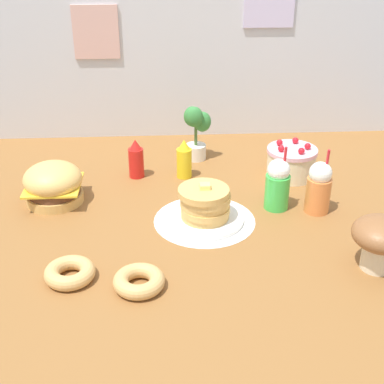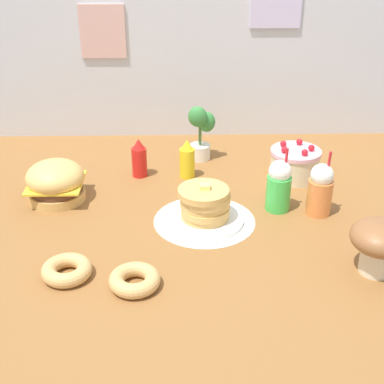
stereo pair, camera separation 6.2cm
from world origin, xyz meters
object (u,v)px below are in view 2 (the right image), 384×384
cream_soda_cup (279,186)px  mushroom_stool (380,242)px  burger (56,182)px  donut_pink_glaze (67,270)px  layer_cake (295,163)px  donut_chocolate (135,280)px  ketchup_bottle (139,159)px  potted_plant (200,130)px  mustard_bottle (187,160)px  orange_float_cup (320,189)px  pancake_stack (205,206)px

cream_soda_cup → mushroom_stool: bearing=-59.0°
burger → donut_pink_glaze: bearing=-75.6°
layer_cake → donut_chocolate: (-0.65, -0.77, -0.04)m
ketchup_bottle → cream_soda_cup: cream_soda_cup is taller
donut_chocolate → potted_plant: 1.02m
cream_soda_cup → donut_pink_glaze: 0.87m
potted_plant → mushroom_stool: bearing=-59.3°
donut_pink_glaze → mushroom_stool: 1.01m
burger → donut_pink_glaze: 0.55m
mustard_bottle → potted_plant: (0.07, 0.19, 0.06)m
burger → orange_float_cup: size_ratio=0.88×
mustard_bottle → orange_float_cup: orange_float_cup is taller
ketchup_bottle → mustard_bottle: size_ratio=1.00×
ketchup_bottle → burger: bearing=-146.5°
ketchup_bottle → mushroom_stool: mushroom_stool is taller
cream_soda_cup → donut_pink_glaze: (-0.76, -0.43, -0.08)m
cream_soda_cup → orange_float_cup: size_ratio=1.00×
cream_soda_cup → orange_float_cup: same height
orange_float_cup → burger: bearing=172.6°
pancake_stack → mustard_bottle: size_ratio=1.70×
cream_soda_cup → mushroom_stool: 0.49m
cream_soda_cup → donut_chocolate: bearing=-137.6°
pancake_stack → orange_float_cup: bearing=6.9°
burger → potted_plant: 0.72m
mustard_bottle → orange_float_cup: 0.61m
ketchup_bottle → donut_chocolate: bearing=-87.5°
pancake_stack → donut_pink_glaze: pancake_stack is taller
mustard_bottle → potted_plant: potted_plant is taller
mustard_bottle → donut_chocolate: 0.81m
pancake_stack → mustard_bottle: (-0.06, 0.39, 0.02)m
donut_pink_glaze → potted_plant: (0.47, 0.92, 0.12)m
pancake_stack → orange_float_cup: 0.45m
ketchup_bottle → orange_float_cup: (0.72, -0.35, 0.02)m
mustard_bottle → potted_plant: bearing=71.3°
burger → potted_plant: size_ratio=0.87×
layer_cake → cream_soda_cup: 0.31m
burger → potted_plant: (0.60, 0.39, 0.06)m
ketchup_bottle → donut_pink_glaze: bearing=-104.3°
potted_plant → cream_soda_cup: bearing=-59.6°
ketchup_bottle → mustard_bottle: 0.21m
potted_plant → mushroom_stool: potted_plant is taller
pancake_stack → layer_cake: 0.56m
layer_cake → mustard_bottle: 0.48m
ketchup_bottle → potted_plant: 0.34m
cream_soda_cup → donut_pink_glaze: bearing=-150.4°
layer_cake → cream_soda_cup: (-0.12, -0.28, 0.04)m
ketchup_bottle → donut_pink_glaze: (-0.19, -0.75, -0.06)m
pancake_stack → ketchup_bottle: bearing=124.0°
mustard_bottle → donut_pink_glaze: mustard_bottle is taller
layer_cake → cream_soda_cup: cream_soda_cup is taller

